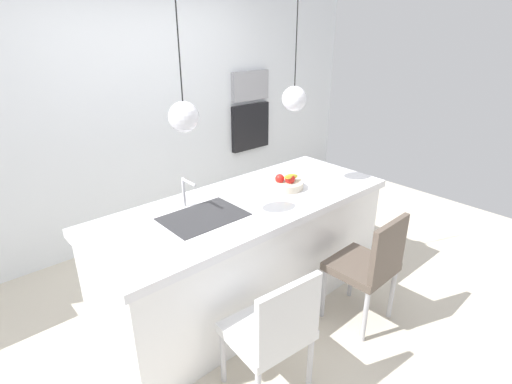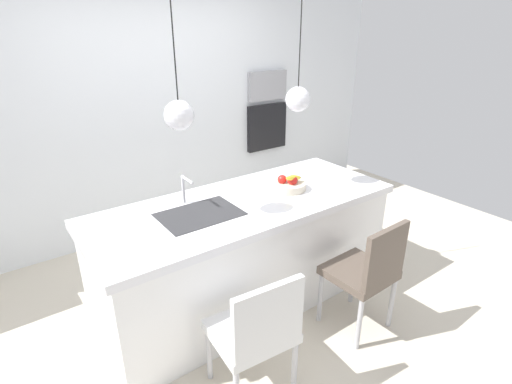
% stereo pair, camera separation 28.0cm
% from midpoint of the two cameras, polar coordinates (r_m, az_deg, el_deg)
% --- Properties ---
extents(floor, '(6.60, 6.60, 0.00)m').
position_cam_midpoint_polar(floor, '(3.45, 1.01, -14.91)').
color(floor, beige).
rests_on(floor, ground).
extents(back_wall, '(6.00, 0.10, 2.60)m').
position_cam_midpoint_polar(back_wall, '(4.24, -12.65, 11.28)').
color(back_wall, white).
rests_on(back_wall, ground).
extents(kitchen_island, '(2.37, 0.92, 0.89)m').
position_cam_midpoint_polar(kitchen_island, '(3.20, 1.06, -8.59)').
color(kitchen_island, white).
rests_on(kitchen_island, ground).
extents(sink_basin, '(0.56, 0.40, 0.02)m').
position_cam_midpoint_polar(sink_basin, '(2.80, -5.29, -3.37)').
color(sink_basin, '#2D2D30').
rests_on(sink_basin, kitchen_island).
extents(faucet, '(0.02, 0.17, 0.22)m').
position_cam_midpoint_polar(faucet, '(2.91, -7.56, 0.76)').
color(faucet, silver).
rests_on(faucet, kitchen_island).
extents(fruit_bowl, '(0.29, 0.29, 0.15)m').
position_cam_midpoint_polar(fruit_bowl, '(3.21, 7.20, 1.09)').
color(fruit_bowl, beige).
rests_on(fruit_bowl, kitchen_island).
extents(microwave, '(0.54, 0.08, 0.34)m').
position_cam_midpoint_polar(microwave, '(4.88, 3.28, 15.07)').
color(microwave, '#9E9EA3').
rests_on(microwave, back_wall).
extents(oven, '(0.56, 0.08, 0.56)m').
position_cam_midpoint_polar(oven, '(4.98, 3.15, 9.36)').
color(oven, black).
rests_on(oven, back_wall).
extents(chair_near, '(0.49, 0.46, 0.87)m').
position_cam_midpoint_polar(chair_near, '(2.42, 3.56, -19.39)').
color(chair_near, silver).
rests_on(chair_near, ground).
extents(chair_middle, '(0.45, 0.44, 0.90)m').
position_cam_midpoint_polar(chair_middle, '(3.00, 18.37, -10.74)').
color(chair_middle, brown).
rests_on(chair_middle, ground).
extents(pendant_light_left, '(0.19, 0.19, 0.79)m').
position_cam_midpoint_polar(pendant_light_left, '(2.51, -7.89, 10.92)').
color(pendant_light_left, silver).
extents(pendant_light_right, '(0.19, 0.19, 0.79)m').
position_cam_midpoint_polar(pendant_light_right, '(3.09, 8.71, 13.09)').
color(pendant_light_right, silver).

